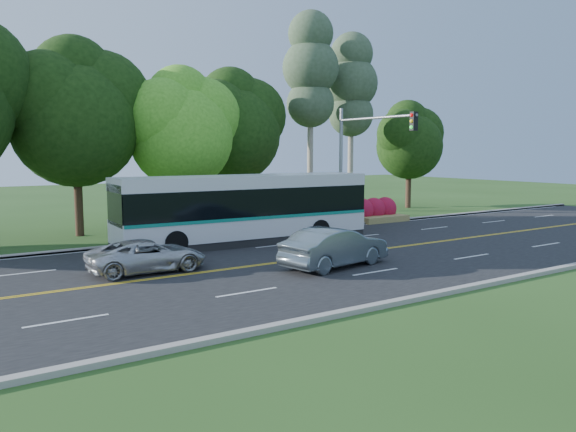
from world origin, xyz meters
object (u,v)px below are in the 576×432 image
traffic_signal (362,148)px  suv (147,256)px  sedan (335,247)px  transit_bus (245,210)px

traffic_signal → suv: 15.24m
sedan → suv: size_ratio=1.08×
transit_bus → suv: size_ratio=2.91×
sedan → suv: bearing=53.6°
traffic_signal → transit_bus: size_ratio=0.55×
transit_bus → sedan: bearing=-87.1°
sedan → suv: 7.13m
sedan → traffic_signal: bearing=-56.4°
traffic_signal → transit_bus: bearing=-177.4°
traffic_signal → suv: (-14.09, -4.18, -4.04)m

